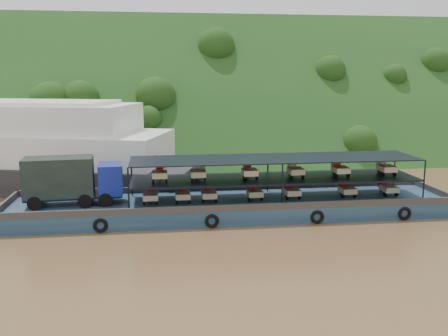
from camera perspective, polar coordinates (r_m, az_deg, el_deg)
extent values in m
plane|color=brown|center=(41.04, 3.34, -5.10)|extent=(160.00, 160.00, 0.00)
cube|color=#173A15|center=(75.95, -1.84, 2.28)|extent=(140.00, 39.60, 39.60)
cube|color=#142D47|center=(40.38, 0.89, -4.47)|extent=(35.00, 7.00, 1.20)
cube|color=#592D19|center=(43.43, 0.22, -2.22)|extent=(35.00, 0.20, 0.50)
cube|color=#592D19|center=(36.91, 1.68, -4.57)|extent=(35.00, 0.20, 0.50)
cube|color=#592D19|center=(46.03, 22.86, -2.33)|extent=(0.20, 7.00, 0.50)
cube|color=#592D19|center=(41.38, -23.73, -3.80)|extent=(0.20, 7.00, 0.50)
torus|color=black|center=(36.79, -13.95, -6.40)|extent=(1.06, 0.26, 1.06)
torus|color=black|center=(36.76, -1.39, -6.09)|extent=(1.06, 0.26, 1.06)
torus|color=black|center=(38.42, 10.61, -5.53)|extent=(1.06, 0.26, 1.06)
torus|color=black|center=(41.12, 19.95, -4.92)|extent=(1.06, 0.26, 1.06)
cylinder|color=black|center=(39.65, -20.83, -3.78)|extent=(1.09, 0.45, 1.07)
cylinder|color=black|center=(41.80, -20.36, -3.02)|extent=(1.09, 0.45, 1.07)
cylinder|color=black|center=(39.22, -15.59, -3.62)|extent=(1.09, 0.45, 1.07)
cylinder|color=black|center=(41.39, -15.39, -2.86)|extent=(1.09, 0.45, 1.07)
cylinder|color=black|center=(39.14, -13.40, -3.54)|extent=(1.09, 0.45, 1.07)
cylinder|color=black|center=(41.31, -13.33, -2.79)|extent=(1.09, 0.45, 1.07)
cube|color=black|center=(40.34, -16.71, -3.05)|extent=(7.40, 2.85, 0.21)
cube|color=navy|center=(39.91, -12.84, -1.20)|extent=(1.99, 2.68, 2.35)
cube|color=black|center=(39.81, -11.56, -0.55)|extent=(0.21, 2.13, 0.96)
cube|color=black|center=(40.12, -18.34, -0.95)|extent=(5.29, 2.91, 2.99)
cube|color=black|center=(40.50, 5.80, -1.18)|extent=(23.00, 5.00, 0.12)
cube|color=black|center=(40.20, 5.84, 1.10)|extent=(23.00, 5.00, 0.08)
cylinder|color=black|center=(37.04, -10.86, -2.47)|extent=(0.12, 0.12, 3.30)
cylinder|color=black|center=(41.92, -10.50, -0.92)|extent=(0.12, 0.12, 3.30)
cylinder|color=black|center=(38.13, 6.67, -1.97)|extent=(0.12, 0.12, 3.30)
cylinder|color=black|center=(42.89, 5.03, -0.51)|extent=(0.12, 0.12, 3.30)
cylinder|color=black|center=(42.44, 21.90, -1.38)|extent=(0.12, 0.12, 3.30)
cylinder|color=black|center=(46.76, 18.91, -0.12)|extent=(0.12, 0.12, 3.30)
cylinder|color=black|center=(40.76, -8.36, -3.19)|extent=(0.12, 0.52, 0.52)
cylinder|color=black|center=(39.02, -9.12, -3.84)|extent=(0.14, 0.52, 0.52)
cylinder|color=black|center=(39.01, -7.65, -3.80)|extent=(0.14, 0.52, 0.52)
cube|color=beige|center=(39.27, -8.39, -3.21)|extent=(1.15, 1.50, 0.44)
cube|color=#B90C0C|center=(40.34, -8.38, -2.57)|extent=(0.55, 0.80, 0.80)
cube|color=#B90C0C|center=(40.04, -8.40, -1.94)|extent=(0.50, 0.10, 0.10)
cylinder|color=black|center=(40.94, -1.94, -3.01)|extent=(0.12, 0.52, 0.52)
cylinder|color=black|center=(39.16, -2.40, -3.66)|extent=(0.14, 0.52, 0.52)
cylinder|color=black|center=(39.26, -0.95, -3.61)|extent=(0.14, 0.52, 0.52)
cube|color=beige|center=(39.46, -1.73, -3.03)|extent=(1.15, 1.50, 0.44)
cube|color=red|center=(40.53, -1.90, -2.40)|extent=(0.55, 0.80, 0.80)
cube|color=red|center=(40.22, -1.88, -1.77)|extent=(0.50, 0.10, 0.10)
cylinder|color=black|center=(41.46, 3.14, -2.85)|extent=(0.12, 0.52, 0.52)
cylinder|color=black|center=(39.65, 2.92, -3.48)|extent=(0.14, 0.52, 0.52)
cylinder|color=black|center=(39.84, 4.33, -3.43)|extent=(0.14, 0.52, 0.52)
cube|color=#C2B889|center=(40.00, 3.53, -2.86)|extent=(1.15, 1.50, 0.44)
cube|color=red|center=(41.05, 3.22, -2.24)|extent=(0.55, 0.80, 0.80)
cube|color=red|center=(40.75, 3.29, -1.62)|extent=(0.50, 0.10, 0.10)
cylinder|color=black|center=(42.13, 7.26, -2.70)|extent=(0.12, 0.52, 0.52)
cylinder|color=black|center=(40.32, 7.22, -3.31)|extent=(0.14, 0.52, 0.52)
cylinder|color=black|center=(40.58, 8.59, -3.25)|extent=(0.14, 0.52, 0.52)
cube|color=beige|center=(40.70, 7.79, -2.70)|extent=(1.15, 1.50, 0.44)
cube|color=#B90C23|center=(41.74, 7.38, -2.10)|extent=(0.55, 0.80, 0.80)
cube|color=#B90C23|center=(41.44, 7.47, -1.48)|extent=(0.50, 0.10, 0.10)
cylinder|color=black|center=(43.56, 13.21, -2.46)|extent=(0.12, 0.52, 0.52)
cylinder|color=black|center=(41.75, 13.44, -3.04)|extent=(0.14, 0.52, 0.52)
cylinder|color=black|center=(42.12, 14.71, -2.98)|extent=(0.14, 0.52, 0.52)
cube|color=#C3AE8A|center=(42.17, 13.93, -2.45)|extent=(1.15, 1.50, 0.44)
cube|color=red|center=(43.17, 13.38, -1.87)|extent=(0.55, 0.80, 0.80)
cube|color=red|center=(42.88, 13.51, -1.28)|extent=(0.50, 0.10, 0.10)
cylinder|color=black|center=(44.96, 17.52, -2.26)|extent=(0.12, 0.52, 0.52)
cylinder|color=black|center=(43.17, 17.92, -2.82)|extent=(0.14, 0.52, 0.52)
cylinder|color=black|center=(43.60, 19.11, -2.76)|extent=(0.14, 0.52, 0.52)
cube|color=#C6B98C|center=(43.61, 18.34, -2.25)|extent=(1.15, 1.50, 0.44)
cube|color=#B70C24|center=(44.58, 17.72, -1.70)|extent=(0.55, 0.80, 0.80)
cube|color=#B70C24|center=(44.31, 17.86, -1.12)|extent=(0.50, 0.10, 0.10)
cylinder|color=black|center=(40.79, -4.84, -3.10)|extent=(0.12, 0.52, 0.52)
cylinder|color=black|center=(39.03, -5.44, -3.75)|extent=(0.14, 0.52, 0.52)
cylinder|color=black|center=(39.08, -3.97, -3.71)|extent=(0.14, 0.52, 0.52)
cube|color=beige|center=(39.31, -4.74, -3.12)|extent=(1.15, 1.50, 0.44)
cube|color=red|center=(40.38, -4.83, -2.48)|extent=(0.55, 0.80, 0.80)
cube|color=red|center=(40.07, -4.83, -1.85)|extent=(0.50, 0.10, 0.10)
cylinder|color=black|center=(40.37, -7.37, -0.79)|extent=(0.12, 0.52, 0.52)
cylinder|color=black|center=(38.61, -8.09, -1.34)|extent=(0.14, 0.52, 0.52)
cylinder|color=black|center=(38.62, -6.60, -1.31)|extent=(0.14, 0.52, 0.52)
cube|color=beige|center=(38.89, -7.36, -0.73)|extent=(1.15, 1.50, 0.44)
cube|color=#B40C0C|center=(39.98, -7.38, -0.15)|extent=(0.55, 0.80, 0.80)
cube|color=#B40C0C|center=(39.69, -7.40, 0.51)|extent=(0.50, 0.10, 0.10)
cylinder|color=black|center=(40.49, -3.16, -0.69)|extent=(0.12, 0.52, 0.52)
cylinder|color=black|center=(38.70, -3.68, -1.23)|extent=(0.14, 0.52, 0.52)
cylinder|color=black|center=(38.78, -2.21, -1.19)|extent=(0.14, 0.52, 0.52)
cube|color=#C5B28B|center=(39.01, -2.99, -0.62)|extent=(1.15, 1.50, 0.44)
cube|color=beige|center=(40.10, -3.13, -0.04)|extent=(0.55, 0.80, 0.80)
cube|color=beige|center=(39.81, -3.12, 0.61)|extent=(0.50, 0.10, 0.10)
cylinder|color=black|center=(41.01, 2.57, -0.53)|extent=(0.12, 0.52, 0.52)
cylinder|color=black|center=(39.19, 2.32, -1.06)|extent=(0.14, 0.52, 0.52)
cylinder|color=black|center=(39.37, 3.75, -1.02)|extent=(0.14, 0.52, 0.52)
cube|color=beige|center=(39.55, 2.95, -0.46)|extent=(1.15, 1.50, 0.44)
cube|color=red|center=(40.62, 2.65, 0.10)|extent=(0.55, 0.80, 0.80)
cube|color=red|center=(40.34, 2.71, 0.75)|extent=(0.50, 0.10, 0.10)
cylinder|color=black|center=(41.83, 7.64, -0.39)|extent=(0.12, 0.52, 0.52)
cylinder|color=black|center=(40.00, 7.63, -0.91)|extent=(0.14, 0.52, 0.52)
cylinder|color=black|center=(40.28, 9.00, -0.87)|extent=(0.14, 0.52, 0.52)
cube|color=tan|center=(40.40, 8.19, -0.32)|extent=(1.15, 1.50, 0.44)
cube|color=#C6B18C|center=(41.45, 7.77, 0.23)|extent=(0.55, 0.80, 0.80)
cube|color=#C6B18C|center=(41.18, 7.86, 0.87)|extent=(0.50, 0.10, 0.10)
cylinder|color=black|center=(42.98, 12.49, -0.26)|extent=(0.12, 0.52, 0.52)
cylinder|color=black|center=(41.15, 12.69, -0.75)|extent=(0.14, 0.52, 0.52)
cylinder|color=black|center=(41.50, 13.99, -0.71)|extent=(0.14, 0.52, 0.52)
cube|color=beige|center=(41.58, 13.19, -0.18)|extent=(1.15, 1.50, 0.44)
cube|color=#A8270B|center=(42.60, 12.66, 0.35)|extent=(0.55, 0.80, 0.80)
cube|color=#A8270B|center=(42.33, 12.78, 0.97)|extent=(0.50, 0.10, 0.10)
cylinder|color=black|center=(44.49, 17.30, -0.12)|extent=(0.12, 0.52, 0.52)
cylinder|color=black|center=(42.69, 17.70, -0.59)|extent=(0.14, 0.52, 0.52)
cylinder|color=black|center=(43.12, 18.90, -0.55)|extent=(0.14, 0.52, 0.52)
cube|color=beige|center=(43.15, 18.13, -0.04)|extent=(1.15, 1.50, 0.44)
cube|color=tan|center=(44.14, 17.50, 0.47)|extent=(0.55, 0.80, 0.80)
cube|color=tan|center=(43.87, 17.65, 1.07)|extent=(0.50, 0.10, 0.10)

